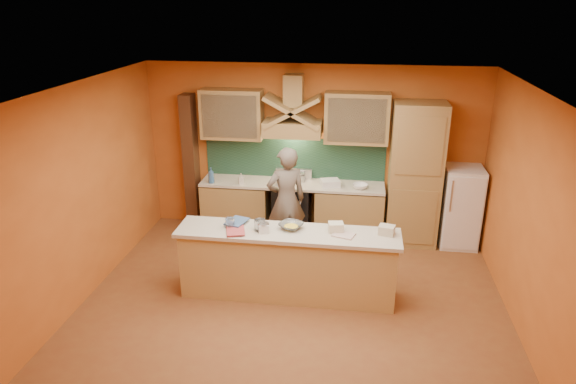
# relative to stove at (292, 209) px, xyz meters

# --- Properties ---
(floor) EXTENTS (5.50, 5.00, 0.01)m
(floor) POSITION_rel_stove_xyz_m (0.30, -2.20, -0.45)
(floor) COLOR brown
(floor) RESTS_ON ground
(ceiling) EXTENTS (5.50, 5.00, 0.01)m
(ceiling) POSITION_rel_stove_xyz_m (0.30, -2.20, 2.35)
(ceiling) COLOR white
(ceiling) RESTS_ON wall_back
(wall_back) EXTENTS (5.50, 0.02, 2.80)m
(wall_back) POSITION_rel_stove_xyz_m (0.30, 0.30, 0.95)
(wall_back) COLOR #C26425
(wall_back) RESTS_ON floor
(wall_front) EXTENTS (5.50, 0.02, 2.80)m
(wall_front) POSITION_rel_stove_xyz_m (0.30, -4.70, 0.95)
(wall_front) COLOR #C26425
(wall_front) RESTS_ON floor
(wall_left) EXTENTS (0.02, 5.00, 2.80)m
(wall_left) POSITION_rel_stove_xyz_m (-2.45, -2.20, 0.95)
(wall_left) COLOR #C26425
(wall_left) RESTS_ON floor
(wall_right) EXTENTS (0.02, 5.00, 2.80)m
(wall_right) POSITION_rel_stove_xyz_m (3.05, -2.20, 0.95)
(wall_right) COLOR #C26425
(wall_right) RESTS_ON floor
(base_cabinet_left) EXTENTS (1.10, 0.60, 0.86)m
(base_cabinet_left) POSITION_rel_stove_xyz_m (-0.95, 0.00, -0.02)
(base_cabinet_left) COLOR #A3824A
(base_cabinet_left) RESTS_ON floor
(base_cabinet_right) EXTENTS (1.10, 0.60, 0.86)m
(base_cabinet_right) POSITION_rel_stove_xyz_m (0.95, 0.00, -0.02)
(base_cabinet_right) COLOR #A3824A
(base_cabinet_right) RESTS_ON floor
(counter_top) EXTENTS (3.00, 0.62, 0.04)m
(counter_top) POSITION_rel_stove_xyz_m (-0.00, 0.00, 0.45)
(counter_top) COLOR beige
(counter_top) RESTS_ON base_cabinet_left
(stove) EXTENTS (0.60, 0.58, 0.90)m
(stove) POSITION_rel_stove_xyz_m (0.00, 0.00, 0.00)
(stove) COLOR black
(stove) RESTS_ON floor
(backsplash) EXTENTS (3.00, 0.03, 0.70)m
(backsplash) POSITION_rel_stove_xyz_m (-0.00, 0.28, 0.80)
(backsplash) COLOR #1A392A
(backsplash) RESTS_ON wall_back
(range_hood) EXTENTS (0.92, 0.50, 0.24)m
(range_hood) POSITION_rel_stove_xyz_m (0.00, 0.05, 1.37)
(range_hood) COLOR #A3824A
(range_hood) RESTS_ON wall_back
(hood_chimney) EXTENTS (0.30, 0.30, 0.50)m
(hood_chimney) POSITION_rel_stove_xyz_m (0.00, 0.15, 1.95)
(hood_chimney) COLOR #A3824A
(hood_chimney) RESTS_ON wall_back
(upper_cabinet_left) EXTENTS (1.00, 0.35, 0.80)m
(upper_cabinet_left) POSITION_rel_stove_xyz_m (-1.00, 0.12, 1.55)
(upper_cabinet_left) COLOR #A3824A
(upper_cabinet_left) RESTS_ON wall_back
(upper_cabinet_right) EXTENTS (1.00, 0.35, 0.80)m
(upper_cabinet_right) POSITION_rel_stove_xyz_m (1.00, 0.12, 1.55)
(upper_cabinet_right) COLOR #A3824A
(upper_cabinet_right) RESTS_ON wall_back
(pantry_column) EXTENTS (0.80, 0.60, 2.30)m
(pantry_column) POSITION_rel_stove_xyz_m (1.95, 0.00, 0.70)
(pantry_column) COLOR #A3824A
(pantry_column) RESTS_ON floor
(fridge) EXTENTS (0.58, 0.60, 1.30)m
(fridge) POSITION_rel_stove_xyz_m (2.70, 0.00, 0.20)
(fridge) COLOR white
(fridge) RESTS_ON floor
(trim_column_left) EXTENTS (0.20, 0.30, 2.30)m
(trim_column_left) POSITION_rel_stove_xyz_m (-1.75, 0.15, 0.70)
(trim_column_left) COLOR #472816
(trim_column_left) RESTS_ON floor
(island_body) EXTENTS (2.80, 0.55, 0.88)m
(island_body) POSITION_rel_stove_xyz_m (0.20, -1.90, -0.01)
(island_body) COLOR tan
(island_body) RESTS_ON floor
(island_top) EXTENTS (2.90, 0.62, 0.05)m
(island_top) POSITION_rel_stove_xyz_m (0.20, -1.90, 0.47)
(island_top) COLOR beige
(island_top) RESTS_ON island_body
(person) EXTENTS (0.73, 0.63, 1.69)m
(person) POSITION_rel_stove_xyz_m (-0.01, -0.61, 0.40)
(person) COLOR #70665B
(person) RESTS_ON floor
(pot_large) EXTENTS (0.25, 0.25, 0.17)m
(pot_large) POSITION_rel_stove_xyz_m (-0.13, -0.10, 0.53)
(pot_large) COLOR silver
(pot_large) RESTS_ON stove
(pot_small) EXTENTS (0.29, 0.29, 0.14)m
(pot_small) POSITION_rel_stove_xyz_m (0.09, 0.10, 0.52)
(pot_small) COLOR #B5B5BC
(pot_small) RESTS_ON stove
(soap_bottle_a) EXTENTS (0.11, 0.11, 0.18)m
(soap_bottle_a) POSITION_rel_stove_xyz_m (-0.81, -0.18, 0.56)
(soap_bottle_a) COLOR beige
(soap_bottle_a) RESTS_ON counter_top
(soap_bottle_b) EXTENTS (0.11, 0.12, 0.26)m
(soap_bottle_b) POSITION_rel_stove_xyz_m (-1.31, -0.20, 0.60)
(soap_bottle_b) COLOR #355F92
(soap_bottle_b) RESTS_ON counter_top
(bowl_back) EXTENTS (0.25, 0.25, 0.08)m
(bowl_back) POSITION_rel_stove_xyz_m (1.11, -0.12, 0.51)
(bowl_back) COLOR white
(bowl_back) RESTS_ON counter_top
(dish_rack) EXTENTS (0.35, 0.31, 0.10)m
(dish_rack) POSITION_rel_stove_xyz_m (0.62, -0.06, 0.52)
(dish_rack) COLOR silver
(dish_rack) RESTS_ON counter_top
(book_lower) EXTENTS (0.31, 0.36, 0.03)m
(book_lower) POSITION_rel_stove_xyz_m (-0.57, -2.05, 0.51)
(book_lower) COLOR #AD3D3F
(book_lower) RESTS_ON island_top
(book_upper) EXTENTS (0.31, 0.37, 0.02)m
(book_upper) POSITION_rel_stove_xyz_m (-0.61, -1.74, 0.53)
(book_upper) COLOR #3D5B88
(book_upper) RESTS_ON island_top
(jar_large) EXTENTS (0.15, 0.15, 0.15)m
(jar_large) POSITION_rel_stove_xyz_m (-0.16, -1.92, 0.57)
(jar_large) COLOR silver
(jar_large) RESTS_ON island_top
(jar_small) EXTENTS (0.13, 0.13, 0.13)m
(jar_small) POSITION_rel_stove_xyz_m (-0.56, -1.90, 0.56)
(jar_small) COLOR silver
(jar_small) RESTS_ON island_top
(kitchen_scale) EXTENTS (0.15, 0.15, 0.11)m
(kitchen_scale) POSITION_rel_stove_xyz_m (-0.10, -1.96, 0.55)
(kitchen_scale) COLOR white
(kitchen_scale) RESTS_ON island_top
(mixing_bowl) EXTENTS (0.40, 0.40, 0.07)m
(mixing_bowl) POSITION_rel_stove_xyz_m (0.23, -1.81, 0.53)
(mixing_bowl) COLOR silver
(mixing_bowl) RESTS_ON island_top
(cloth) EXTENTS (0.31, 0.27, 0.02)m
(cloth) POSITION_rel_stove_xyz_m (0.92, -1.92, 0.50)
(cloth) COLOR beige
(cloth) RESTS_ON island_top
(grocery_bag_a) EXTENTS (0.21, 0.18, 0.12)m
(grocery_bag_a) POSITION_rel_stove_xyz_m (0.81, -1.82, 0.56)
(grocery_bag_a) COLOR beige
(grocery_bag_a) RESTS_ON island_top
(grocery_bag_b) EXTENTS (0.22, 0.19, 0.12)m
(grocery_bag_b) POSITION_rel_stove_xyz_m (1.46, -1.81, 0.55)
(grocery_bag_b) COLOR beige
(grocery_bag_b) RESTS_ON island_top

